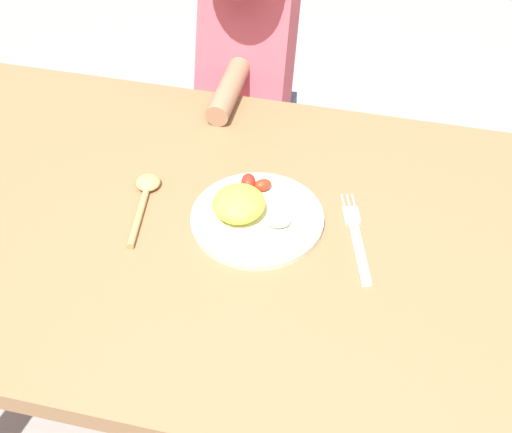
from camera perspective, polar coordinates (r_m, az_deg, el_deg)
The scene contains 5 objects.
dining_table at distance 1.27m, azimuth 1.44°, elevation -4.39°, with size 1.43×0.76×0.69m.
plate at distance 1.22m, azimuth -0.35°, elevation 0.35°, with size 0.23×0.23×0.06m.
fork at distance 1.21m, azimuth 7.89°, elevation -1.71°, with size 0.08×0.20×0.01m.
spoon at distance 1.28m, azimuth -8.72°, elevation 1.73°, with size 0.05×0.18×0.02m.
person at distance 1.71m, azimuth -0.57°, elevation 8.52°, with size 0.19×0.37×1.02m.
Camera 1 is at (0.16, -0.82, 1.55)m, focal length 50.95 mm.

